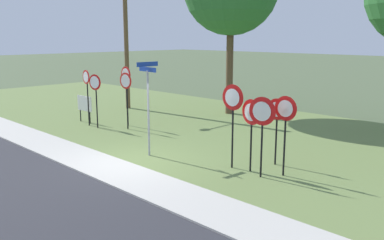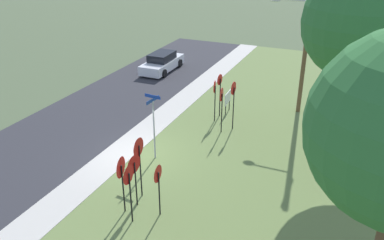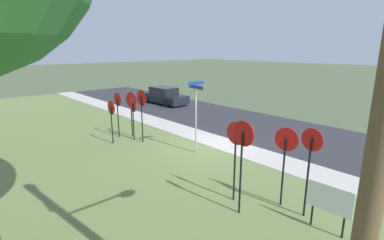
# 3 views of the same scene
# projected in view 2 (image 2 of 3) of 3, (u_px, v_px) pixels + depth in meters

# --- Properties ---
(ground_plane) EXTENTS (160.00, 160.00, 0.00)m
(ground_plane) POSITION_uv_depth(u_px,v_px,m) (135.00, 156.00, 19.12)
(ground_plane) COLOR #4C5B3D
(road_asphalt) EXTENTS (44.00, 6.40, 0.01)m
(road_asphalt) POSITION_uv_depth(u_px,v_px,m) (55.00, 137.00, 20.86)
(road_asphalt) COLOR #2D2D33
(road_asphalt) RESTS_ON ground_plane
(sidewalk_strip) EXTENTS (44.00, 1.60, 0.06)m
(sidewalk_strip) POSITION_uv_depth(u_px,v_px,m) (121.00, 152.00, 19.40)
(sidewalk_strip) COLOR #BCB7AD
(sidewalk_strip) RESTS_ON ground_plane
(grass_median) EXTENTS (44.00, 12.00, 0.04)m
(grass_median) POSITION_uv_depth(u_px,v_px,m) (258.00, 184.00, 16.94)
(grass_median) COLOR olive
(grass_median) RESTS_ON ground_plane
(stop_sign_near_left) EXTENTS (0.67, 0.16, 2.37)m
(stop_sign_near_left) POSITION_uv_depth(u_px,v_px,m) (215.00, 92.00, 21.86)
(stop_sign_near_left) COLOR black
(stop_sign_near_left) RESTS_ON grass_median
(stop_sign_near_right) EXTENTS (0.62, 0.11, 2.51)m
(stop_sign_near_right) POSITION_uv_depth(u_px,v_px,m) (220.00, 87.00, 22.43)
(stop_sign_near_right) COLOR black
(stop_sign_near_right) RESTS_ON grass_median
(stop_sign_far_left) EXTENTS (0.70, 0.10, 2.67)m
(stop_sign_far_left) POSITION_uv_depth(u_px,v_px,m) (233.00, 95.00, 20.85)
(stop_sign_far_left) COLOR black
(stop_sign_far_left) RESTS_ON grass_median
(stop_sign_far_center) EXTENTS (0.70, 0.12, 2.46)m
(stop_sign_far_center) POSITION_uv_depth(u_px,v_px,m) (222.00, 100.00, 20.60)
(stop_sign_far_center) COLOR black
(stop_sign_far_center) RESTS_ON grass_median
(yield_sign_near_left) EXTENTS (0.81, 0.18, 2.34)m
(yield_sign_near_left) POSITION_uv_depth(u_px,v_px,m) (121.00, 172.00, 14.54)
(yield_sign_near_left) COLOR black
(yield_sign_near_left) RESTS_ON grass_median
(yield_sign_near_right) EXTENTS (0.71, 0.10, 2.34)m
(yield_sign_near_right) POSITION_uv_depth(u_px,v_px,m) (129.00, 181.00, 14.01)
(yield_sign_near_right) COLOR black
(yield_sign_near_right) RESTS_ON grass_median
(yield_sign_far_left) EXTENTS (0.78, 0.10, 2.59)m
(yield_sign_far_left) POSITION_uv_depth(u_px,v_px,m) (139.00, 153.00, 15.37)
(yield_sign_far_left) COLOR black
(yield_sign_far_left) RESTS_ON grass_median
(yield_sign_far_right) EXTENTS (0.76, 0.13, 2.19)m
(yield_sign_far_right) POSITION_uv_depth(u_px,v_px,m) (134.00, 169.00, 14.96)
(yield_sign_far_right) COLOR black
(yield_sign_far_right) RESTS_ON grass_median
(yield_sign_center) EXTENTS (0.67, 0.11, 2.11)m
(yield_sign_center) POSITION_uv_depth(u_px,v_px,m) (158.00, 179.00, 14.45)
(yield_sign_center) COLOR black
(yield_sign_center) RESTS_ON grass_median
(street_name_post) EXTENTS (0.96, 0.81, 3.17)m
(street_name_post) POSITION_uv_depth(u_px,v_px,m) (154.00, 122.00, 18.10)
(street_name_post) COLOR #9EA0A8
(street_name_post) RESTS_ON grass_median
(utility_pole) EXTENTS (2.10, 2.29, 8.81)m
(utility_pole) POSITION_uv_depth(u_px,v_px,m) (305.00, 31.00, 21.82)
(utility_pole) COLOR brown
(utility_pole) RESTS_ON grass_median
(notice_board) EXTENTS (1.10, 0.08, 1.25)m
(notice_board) POSITION_uv_depth(u_px,v_px,m) (228.00, 99.00, 23.34)
(notice_board) COLOR black
(notice_board) RESTS_ON grass_median
(oak_tree_left) EXTENTS (4.79, 4.79, 8.78)m
(oak_tree_left) POSITION_uv_depth(u_px,v_px,m) (363.00, 23.00, 15.87)
(oak_tree_left) COLOR brown
(oak_tree_left) RESTS_ON grass_median
(parked_hatchback_near) EXTENTS (4.49, 1.94, 1.39)m
(parked_hatchback_near) POSITION_uv_depth(u_px,v_px,m) (162.00, 62.00, 30.63)
(parked_hatchback_near) COLOR silver
(parked_hatchback_near) RESTS_ON road_asphalt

